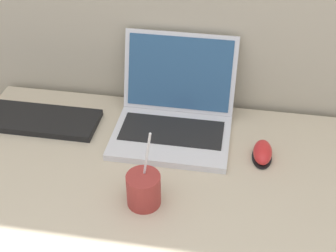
{
  "coord_description": "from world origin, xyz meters",
  "views": [
    {
      "loc": [
        0.14,
        -0.56,
        1.58
      ],
      "look_at": [
        -0.03,
        0.45,
        0.8
      ],
      "focal_mm": 50.0,
      "sensor_mm": 36.0,
      "label": 1
    }
  ],
  "objects_px": {
    "computer_mouse": "(262,153)",
    "external_keyboard": "(36,119)",
    "drink_cup": "(144,189)",
    "laptop": "(174,113)"
  },
  "relations": [
    {
      "from": "computer_mouse",
      "to": "external_keyboard",
      "type": "bearing_deg",
      "value": 175.52
    },
    {
      "from": "drink_cup",
      "to": "computer_mouse",
      "type": "distance_m",
      "value": 0.37
    },
    {
      "from": "drink_cup",
      "to": "external_keyboard",
      "type": "height_order",
      "value": "drink_cup"
    },
    {
      "from": "drink_cup",
      "to": "external_keyboard",
      "type": "bearing_deg",
      "value": 145.38
    },
    {
      "from": "laptop",
      "to": "computer_mouse",
      "type": "relative_size",
      "value": 3.27
    },
    {
      "from": "laptop",
      "to": "external_keyboard",
      "type": "xyz_separation_m",
      "value": [
        -0.43,
        -0.04,
        -0.05
      ]
    },
    {
      "from": "drink_cup",
      "to": "external_keyboard",
      "type": "xyz_separation_m",
      "value": [
        -0.4,
        0.28,
        -0.04
      ]
    },
    {
      "from": "drink_cup",
      "to": "external_keyboard",
      "type": "distance_m",
      "value": 0.49
    },
    {
      "from": "computer_mouse",
      "to": "external_keyboard",
      "type": "relative_size",
      "value": 0.27
    },
    {
      "from": "laptop",
      "to": "external_keyboard",
      "type": "relative_size",
      "value": 0.88
    }
  ]
}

